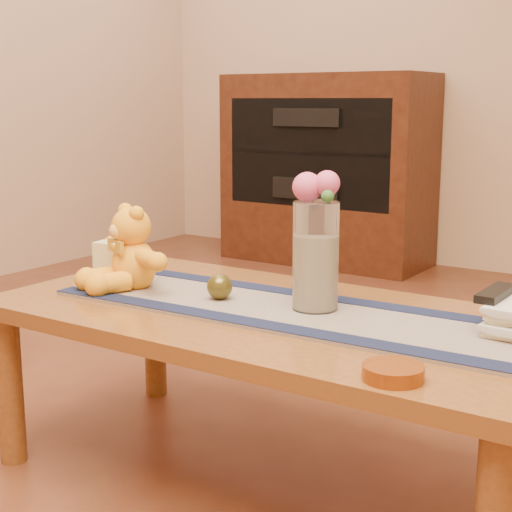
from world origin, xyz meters
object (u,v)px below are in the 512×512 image
Objects in this scene: pillar_candle at (116,260)px; amber_dish at (393,372)px; teddy_bear at (134,248)px; book_bottom at (495,325)px; bronze_ball at (220,287)px; tv_remote at (496,293)px; glass_vase at (316,256)px.

amber_dish is (0.96, -0.28, -0.05)m from pillar_candle.
book_bottom is (0.92, 0.17, -0.10)m from teddy_bear.
pillar_candle is 0.37m from bronze_ball.
tv_remote is at bearing 81.69° from amber_dish.
bronze_ball is 0.29× the size of book_bottom.
pillar_candle is 0.68× the size of tv_remote.
pillar_candle is at bearing -171.49° from tv_remote.
glass_vase is 0.44m from book_bottom.
amber_dish is at bearing -96.96° from tv_remote.
pillar_candle is 1.00m from amber_dish.
teddy_bear is 2.84× the size of pillar_candle.
tv_remote is at bearing 7.16° from pillar_candle.
bronze_ball is at bearing -167.72° from glass_vase.
bronze_ball reaches higher than book_bottom.
pillar_candle is 0.42× the size of glass_vase.
book_bottom is at bearing 7.71° from pillar_candle.
teddy_bear is 0.95m from book_bottom.
glass_vase is 0.42m from tv_remote.
teddy_bear reaches higher than bronze_ball.
pillar_candle is 1.03m from tv_remote.
bronze_ball is 0.57× the size of amber_dish.
pillar_candle reaches higher than tv_remote.
tv_remote is at bearing 12.48° from bronze_ball.
pillar_candle is 1.68× the size of bronze_ball.
glass_vase is 0.49m from amber_dish.
glass_vase is at bearing 12.28° from bronze_ball.
teddy_bear is 1.94× the size of tv_remote.
pillar_candle is 0.49× the size of book_bottom.
amber_dish is (-0.06, -0.41, -0.07)m from tv_remote.
teddy_bear is at bearing -168.74° from tv_remote.
tv_remote is (0.92, 0.16, -0.03)m from teddy_bear.
bronze_ball is (0.37, -0.02, -0.02)m from pillar_candle.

